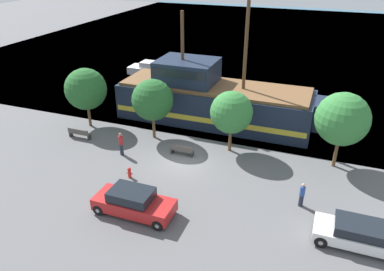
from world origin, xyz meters
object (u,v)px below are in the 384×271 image
Objects in this scene: fire_hydrant at (129,172)px; pedestrian_walking_near at (302,195)px; parked_car_curb_mid at (360,234)px; pirate_ship at (212,99)px; moored_boat_dockside at (156,70)px; pedestrian_walking_far at (121,144)px; bench_promenade_east at (182,150)px; bench_promenade_west at (79,133)px; parked_car_curb_front at (134,202)px.

pedestrian_walking_near reaches higher than fire_hydrant.
parked_car_curb_mid is 3.95m from pedestrian_walking_near.
parked_car_curb_mid is (12.03, -12.38, -1.32)m from pirate_ship.
moored_boat_dockside is 1.52× the size of parked_car_curb_mid.
pedestrian_walking_far reaches higher than pedestrian_walking_near.
pedestrian_walking_near is at bearing -48.52° from pirate_ship.
pirate_ship is at bearing -44.54° from moored_boat_dockside.
parked_car_curb_mid is 16.91m from pedestrian_walking_far.
bench_promenade_west is (-8.87, -0.38, 0.01)m from bench_promenade_east.
moored_boat_dockside reaches higher than fire_hydrant.
fire_hydrant is at bearing 174.19° from parked_car_curb_mid.
bench_promenade_east and bench_promenade_west have the same top height.
bench_promenade_west is at bearing 171.12° from pedestrian_walking_near.
parked_car_curb_front is 7.20m from pedestrian_walking_far.
parked_car_curb_front is at bearing -171.54° from parked_car_curb_mid.
bench_promenade_east is 0.97× the size of pedestrian_walking_far.
pedestrian_walking_far reaches higher than moored_boat_dockside.
pirate_ship is 14.25m from parked_car_curb_front.
pedestrian_walking_near is 13.36m from pedestrian_walking_far.
fire_hydrant is (8.22, -21.29, -0.19)m from moored_boat_dockside.
pedestrian_walking_near is at bearing -46.43° from moored_boat_dockside.
bench_promenade_east is (-12.17, 5.52, -0.25)m from parked_car_curb_mid.
parked_car_curb_mid is 2.43× the size of bench_promenade_west.
pedestrian_walking_near is (-3.17, 2.36, 0.10)m from parked_car_curb_mid.
fire_hydrant is 0.48× the size of pedestrian_walking_near.
fire_hydrant is at bearing -175.42° from pedestrian_walking_near.
bench_promenade_east is at bearing 160.60° from pedestrian_walking_near.
pedestrian_walking_near is 0.88× the size of pedestrian_walking_far.
moored_boat_dockside is 20.11m from bench_promenade_east.
parked_car_curb_mid is at bearing -36.61° from pedestrian_walking_near.
pedestrian_walking_far reaches higher than parked_car_curb_front.
fire_hydrant is at bearing 123.10° from parked_car_curb_front.
moored_boat_dockside is 22.82m from fire_hydrant.
fire_hydrant is 0.40× the size of bench_promenade_west.
pedestrian_walking_far reaches higher than parked_car_curb_mid.
bench_promenade_east reaches higher than fire_hydrant.
bench_promenade_east is 1.10× the size of pedestrian_walking_near.
pedestrian_walking_far is (-4.40, -8.37, -1.08)m from pirate_ship.
bench_promenade_west is at bearing 151.14° from fire_hydrant.
pirate_ship is at bearing 38.78° from bench_promenade_west.
pirate_ship reaches higher than bench_promenade_west.
pirate_ship is 13.44m from pedestrian_walking_near.
fire_hydrant is 4.61m from bench_promenade_east.
pedestrian_walking_near is (19.39, -20.39, 0.20)m from moored_boat_dockside.
parked_car_curb_mid is at bearing 8.46° from parked_car_curb_front.
pedestrian_walking_near is at bearing -8.88° from bench_promenade_west.
pedestrian_walking_near is (9.00, -3.17, 0.35)m from bench_promenade_east.
moored_boat_dockside is at bearing 134.77° from parked_car_curb_mid.
pirate_ship is 11.28m from fire_hydrant.
fire_hydrant is 0.42× the size of pedestrian_walking_far.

